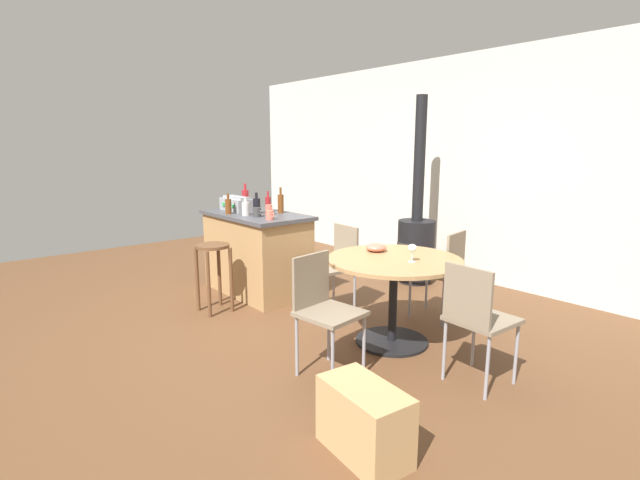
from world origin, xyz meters
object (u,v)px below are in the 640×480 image
at_px(bottle_2, 245,198).
at_px(cup_1, 270,215).
at_px(folding_chair_far, 323,305).
at_px(bottle_0, 268,204).
at_px(folding_chair_left, 477,315).
at_px(wood_stove, 416,238).
at_px(cup_2, 257,212).
at_px(serving_bowl, 376,247).
at_px(cardboard_box, 364,421).
at_px(wooden_stool, 213,263).
at_px(cup_0, 269,210).
at_px(dining_table, 394,278).
at_px(folding_chair_near, 336,262).
at_px(bottle_3, 228,206).
at_px(kitchen_island, 257,253).
at_px(bottle_5, 281,203).
at_px(bottle_1, 246,208).
at_px(wine_glass, 412,249).
at_px(bottle_4, 257,206).
at_px(folding_chair_right, 443,268).
at_px(toolbox, 237,204).

relative_size(bottle_2, cup_1, 2.45).
distance_m(folding_chair_far, bottle_0, 2.15).
height_order(folding_chair_left, wood_stove, wood_stove).
height_order(bottle_2, cup_2, bottle_2).
distance_m(serving_bowl, cardboard_box, 1.82).
bearing_deg(wooden_stool, cup_0, 94.77).
bearing_deg(dining_table, cup_0, -177.91).
relative_size(folding_chair_near, cardboard_box, 1.67).
height_order(bottle_3, cup_2, bottle_3).
bearing_deg(bottle_0, kitchen_island, -93.67).
relative_size(wooden_stool, folding_chair_near, 0.79).
bearing_deg(cup_2, bottle_5, 101.34).
bearing_deg(cup_1, bottle_5, 131.23).
distance_m(bottle_1, wine_glass, 2.04).
bearing_deg(bottle_2, cardboard_box, -21.51).
relative_size(bottle_3, cup_2, 1.78).
bearing_deg(bottle_4, folding_chair_left, 0.03).
relative_size(folding_chair_near, serving_bowl, 4.79).
height_order(folding_chair_right, wood_stove, wood_stove).
relative_size(dining_table, bottle_3, 4.95).
distance_m(kitchen_island, bottle_1, 0.55).
xyz_separation_m(dining_table, bottle_2, (-2.43, 0.08, 0.45)).
relative_size(folding_chair_near, bottle_3, 3.88).
bearing_deg(bottle_3, serving_bowl, 13.65).
distance_m(bottle_1, cup_2, 0.18).
relative_size(wood_stove, cup_1, 18.92).
distance_m(toolbox, bottle_2, 0.32).
height_order(folding_chair_right, bottle_3, bottle_3).
relative_size(folding_chair_far, bottle_0, 3.73).
xyz_separation_m(bottle_2, wine_glass, (2.60, -0.07, -0.17)).
bearing_deg(cup_1, toolbox, 173.86).
bearing_deg(bottle_5, bottle_2, -177.53).
distance_m(folding_chair_left, bottle_3, 2.94).
height_order(bottle_0, cup_0, bottle_0).
relative_size(dining_table, cup_2, 8.82).
height_order(cup_1, cardboard_box, cup_1).
relative_size(folding_chair_far, cardboard_box, 1.68).
height_order(bottle_1, cup_1, bottle_1).
height_order(dining_table, bottle_5, bottle_5).
distance_m(kitchen_island, folding_chair_left, 2.74).
distance_m(toolbox, bottle_3, 0.27).
relative_size(folding_chair_right, serving_bowl, 4.74).
xyz_separation_m(wooden_stool, bottle_5, (-0.09, 0.89, 0.52)).
xyz_separation_m(wood_stove, wine_glass, (1.18, -1.55, 0.29)).
bearing_deg(cup_1, cup_0, 147.42).
distance_m(folding_chair_far, wood_stove, 2.57).
bearing_deg(wine_glass, wooden_stool, -156.69).
xyz_separation_m(toolbox, cup_0, (0.51, 0.09, -0.02)).
bearing_deg(wood_stove, bottle_5, -116.78).
bearing_deg(folding_chair_near, bottle_0, -174.94).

